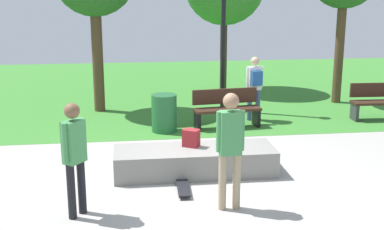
{
  "coord_description": "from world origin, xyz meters",
  "views": [
    {
      "loc": [
        -1.02,
        -8.61,
        3.3
      ],
      "look_at": [
        0.12,
        0.44,
        0.99
      ],
      "focal_mm": 47.76,
      "sensor_mm": 36.0,
      "label": 1
    }
  ],
  "objects_px": {
    "skater_performing_trick": "(230,142)",
    "trash_bin": "(164,113)",
    "skater_watching": "(74,151)",
    "park_bench_far_left": "(382,101)",
    "backpack_on_ledge": "(191,138)",
    "pedestrian_with_backpack": "(255,83)",
    "concrete_ledge": "(195,161)",
    "lamp_post": "(224,3)",
    "skateboard_by_ledge": "(183,187)",
    "park_bench_far_right": "(226,108)"
  },
  "relations": [
    {
      "from": "skater_watching",
      "to": "park_bench_far_left",
      "type": "distance_m",
      "value": 8.64
    },
    {
      "from": "concrete_ledge",
      "to": "skateboard_by_ledge",
      "type": "distance_m",
      "value": 0.87
    },
    {
      "from": "skater_watching",
      "to": "lamp_post",
      "type": "xyz_separation_m",
      "value": [
        3.31,
        6.18,
        1.88
      ]
    },
    {
      "from": "backpack_on_ledge",
      "to": "skateboard_by_ledge",
      "type": "bearing_deg",
      "value": 105.99
    },
    {
      "from": "skater_performing_trick",
      "to": "park_bench_far_left",
      "type": "bearing_deg",
      "value": 44.59
    },
    {
      "from": "skateboard_by_ledge",
      "to": "park_bench_far_left",
      "type": "xyz_separation_m",
      "value": [
        5.53,
        4.06,
        0.42
      ]
    },
    {
      "from": "concrete_ledge",
      "to": "park_bench_far_right",
      "type": "xyz_separation_m",
      "value": [
        1.16,
        3.0,
        0.25
      ]
    },
    {
      "from": "park_bench_far_right",
      "to": "park_bench_far_left",
      "type": "bearing_deg",
      "value": 3.69
    },
    {
      "from": "park_bench_far_right",
      "to": "pedestrian_with_backpack",
      "type": "bearing_deg",
      "value": 34.04
    },
    {
      "from": "skateboard_by_ledge",
      "to": "park_bench_far_left",
      "type": "height_order",
      "value": "park_bench_far_left"
    },
    {
      "from": "skater_performing_trick",
      "to": "trash_bin",
      "type": "distance_m",
      "value": 4.48
    },
    {
      "from": "backpack_on_ledge",
      "to": "park_bench_far_left",
      "type": "bearing_deg",
      "value": -118.23
    },
    {
      "from": "backpack_on_ledge",
      "to": "park_bench_far_right",
      "type": "distance_m",
      "value": 3.12
    },
    {
      "from": "skater_performing_trick",
      "to": "lamp_post",
      "type": "bearing_deg",
      "value": 80.49
    },
    {
      "from": "backpack_on_ledge",
      "to": "pedestrian_with_backpack",
      "type": "xyz_separation_m",
      "value": [
        2.02,
        3.42,
        0.33
      ]
    },
    {
      "from": "skater_performing_trick",
      "to": "trash_bin",
      "type": "relative_size",
      "value": 2.06
    },
    {
      "from": "skater_watching",
      "to": "skateboard_by_ledge",
      "type": "relative_size",
      "value": 2.12
    },
    {
      "from": "concrete_ledge",
      "to": "skateboard_by_ledge",
      "type": "xyz_separation_m",
      "value": [
        -0.3,
        -0.8,
        -0.17
      ]
    },
    {
      "from": "park_bench_far_left",
      "to": "trash_bin",
      "type": "height_order",
      "value": "park_bench_far_left"
    },
    {
      "from": "skater_performing_trick",
      "to": "skater_watching",
      "type": "height_order",
      "value": "skater_performing_trick"
    },
    {
      "from": "pedestrian_with_backpack",
      "to": "trash_bin",
      "type": "bearing_deg",
      "value": -162.36
    },
    {
      "from": "skater_watching",
      "to": "lamp_post",
      "type": "distance_m",
      "value": 7.26
    },
    {
      "from": "backpack_on_ledge",
      "to": "skater_watching",
      "type": "height_order",
      "value": "skater_watching"
    },
    {
      "from": "park_bench_far_left",
      "to": "park_bench_far_right",
      "type": "height_order",
      "value": "same"
    },
    {
      "from": "concrete_ledge",
      "to": "lamp_post",
      "type": "height_order",
      "value": "lamp_post"
    },
    {
      "from": "skateboard_by_ledge",
      "to": "lamp_post",
      "type": "relative_size",
      "value": 0.17
    },
    {
      "from": "pedestrian_with_backpack",
      "to": "park_bench_far_right",
      "type": "bearing_deg",
      "value": -145.96
    },
    {
      "from": "skateboard_by_ledge",
      "to": "park_bench_far_left",
      "type": "bearing_deg",
      "value": 36.28
    },
    {
      "from": "concrete_ledge",
      "to": "skater_performing_trick",
      "type": "distance_m",
      "value": 1.81
    },
    {
      "from": "trash_bin",
      "to": "skateboard_by_ledge",
      "type": "bearing_deg",
      "value": -89.25
    },
    {
      "from": "backpack_on_ledge",
      "to": "skater_performing_trick",
      "type": "distance_m",
      "value": 1.8
    },
    {
      "from": "park_bench_far_left",
      "to": "park_bench_far_right",
      "type": "distance_m",
      "value": 4.08
    },
    {
      "from": "skateboard_by_ledge",
      "to": "backpack_on_ledge",
      "type": "bearing_deg",
      "value": 74.91
    },
    {
      "from": "trash_bin",
      "to": "pedestrian_with_backpack",
      "type": "bearing_deg",
      "value": 17.64
    },
    {
      "from": "skater_watching",
      "to": "park_bench_far_left",
      "type": "relative_size",
      "value": 1.06
    },
    {
      "from": "park_bench_far_right",
      "to": "trash_bin",
      "type": "xyz_separation_m",
      "value": [
        -1.5,
        -0.19,
        -0.04
      ]
    },
    {
      "from": "skater_performing_trick",
      "to": "skateboard_by_ledge",
      "type": "xyz_separation_m",
      "value": [
        -0.62,
        0.78,
        -1.0
      ]
    },
    {
      "from": "park_bench_far_right",
      "to": "concrete_ledge",
      "type": "bearing_deg",
      "value": -111.1
    },
    {
      "from": "park_bench_far_right",
      "to": "pedestrian_with_backpack",
      "type": "distance_m",
      "value": 1.09
    },
    {
      "from": "backpack_on_ledge",
      "to": "concrete_ledge",
      "type": "bearing_deg",
      "value": 141.93
    },
    {
      "from": "skateboard_by_ledge",
      "to": "park_bench_far_right",
      "type": "distance_m",
      "value": 4.09
    },
    {
      "from": "skater_performing_trick",
      "to": "park_bench_far_right",
      "type": "height_order",
      "value": "skater_performing_trick"
    },
    {
      "from": "concrete_ledge",
      "to": "skater_watching",
      "type": "xyz_separation_m",
      "value": [
        -1.95,
        -1.53,
        0.77
      ]
    },
    {
      "from": "skateboard_by_ledge",
      "to": "park_bench_far_left",
      "type": "distance_m",
      "value": 6.87
    },
    {
      "from": "backpack_on_ledge",
      "to": "park_bench_far_left",
      "type": "xyz_separation_m",
      "value": [
        5.28,
        3.13,
        -0.15
      ]
    },
    {
      "from": "park_bench_far_left",
      "to": "lamp_post",
      "type": "distance_m",
      "value": 4.75
    },
    {
      "from": "trash_bin",
      "to": "pedestrian_with_backpack",
      "type": "height_order",
      "value": "pedestrian_with_backpack"
    },
    {
      "from": "lamp_post",
      "to": "trash_bin",
      "type": "relative_size",
      "value": 5.51
    },
    {
      "from": "concrete_ledge",
      "to": "pedestrian_with_backpack",
      "type": "height_order",
      "value": "pedestrian_with_backpack"
    },
    {
      "from": "backpack_on_ledge",
      "to": "park_bench_far_left",
      "type": "relative_size",
      "value": 0.2
    }
  ]
}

